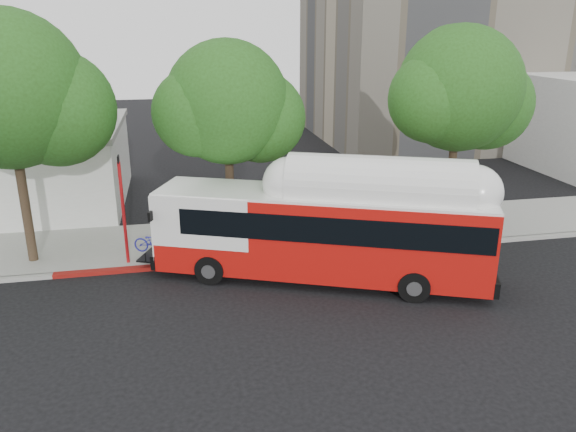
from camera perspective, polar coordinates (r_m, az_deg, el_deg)
The scene contains 9 objects.
ground at distance 19.35m, azimuth -0.80°, elevation -9.03°, with size 120.00×120.00×0.00m, color black.
sidewalk at distance 25.18m, azimuth -3.59°, elevation -2.11°, with size 60.00×5.00×0.15m, color gray.
curb_strip at distance 22.79m, azimuth -2.65°, elevation -4.39°, with size 60.00×0.30×0.15m, color gray.
red_curb_segment at distance 22.57m, azimuth -10.22°, elevation -4.91°, with size 10.00×0.32×0.16m, color maroon.
street_tree_left at distance 23.15m, azimuth -25.38°, elevation 10.99°, with size 6.67×5.80×9.74m.
street_tree_mid at distance 23.25m, azimuth -5.20°, elevation 10.96°, with size 5.75×5.00×8.62m.
street_tree_right at distance 26.11m, azimuth 17.77°, elevation 11.78°, with size 6.21×5.40×9.18m.
transit_bus at distance 20.58m, azimuth 3.62°, elevation -1.85°, with size 12.84×7.04×3.84m.
signal_pole at distance 22.44m, azimuth -16.39°, elevation 0.49°, with size 0.13×0.42×4.45m.
Camera 1 is at (-3.18, -16.84, 8.99)m, focal length 35.00 mm.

